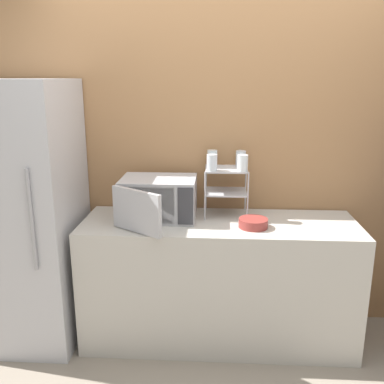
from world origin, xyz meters
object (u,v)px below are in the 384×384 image
(microwave, at_px, (158,199))
(glass_front_left, at_px, (212,163))
(dish_rack, at_px, (226,181))
(glass_back_right, at_px, (241,158))
(glass_back_left, at_px, (212,158))
(glass_front_right, at_px, (243,163))
(refrigerator, at_px, (26,215))
(bowl, at_px, (253,223))

(microwave, height_order, glass_front_left, glass_front_left)
(dish_rack, xyz_separation_m, glass_back_right, (0.10, 0.08, 0.15))
(glass_front_left, distance_m, glass_back_left, 0.17)
(microwave, relative_size, dish_rack, 1.79)
(dish_rack, bearing_deg, glass_front_left, -139.29)
(microwave, distance_m, dish_rack, 0.50)
(glass_front_left, xyz_separation_m, glass_back_left, (-0.00, 0.17, 0.00))
(glass_front_right, bearing_deg, glass_back_right, 91.45)
(microwave, xyz_separation_m, dish_rack, (0.47, 0.11, 0.10))
(microwave, relative_size, glass_back_left, 5.52)
(microwave, distance_m, glass_front_right, 0.63)
(refrigerator, bearing_deg, dish_rack, 8.04)
(microwave, xyz_separation_m, bowl, (0.65, -0.14, -0.11))
(dish_rack, height_order, bowl, dish_rack)
(glass_front_left, relative_size, glass_back_left, 1.00)
(glass_back_right, height_order, glass_back_left, same)
(dish_rack, xyz_separation_m, bowl, (0.18, -0.25, -0.22))
(glass_front_left, height_order, refrigerator, refrigerator)
(glass_front_right, relative_size, glass_back_left, 1.00)
(glass_front_left, bearing_deg, refrigerator, -175.17)
(glass_back_right, height_order, glass_front_right, same)
(glass_back_left, relative_size, bowl, 0.58)
(microwave, relative_size, refrigerator, 0.33)
(glass_front_left, distance_m, bowl, 0.49)
(dish_rack, bearing_deg, glass_back_left, 139.74)
(glass_front_right, height_order, bowl, glass_front_right)
(dish_rack, height_order, glass_front_right, glass_front_right)
(dish_rack, height_order, refrigerator, refrigerator)
(glass_back_left, height_order, refrigerator, refrigerator)
(microwave, bearing_deg, glass_front_right, 2.13)
(dish_rack, height_order, glass_back_left, glass_back_left)
(glass_back_right, bearing_deg, glass_front_right, -88.55)
(glass_back_left, bearing_deg, glass_front_left, -89.87)
(glass_front_right, relative_size, refrigerator, 0.06)
(glass_front_left, xyz_separation_m, bowl, (0.28, -0.17, -0.37))
(glass_back_left, bearing_deg, refrigerator, -167.62)
(glass_back_right, distance_m, bowl, 0.50)
(dish_rack, height_order, glass_back_right, glass_back_right)
(glass_back_left, distance_m, refrigerator, 1.36)
(glass_front_left, xyz_separation_m, glass_back_right, (0.20, 0.17, 0.00))
(glass_front_right, bearing_deg, glass_front_left, 179.87)
(glass_front_right, distance_m, bowl, 0.41)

